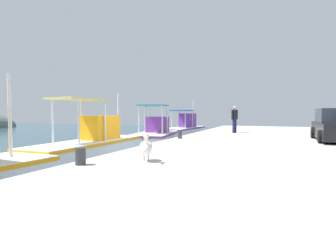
{
  "coord_description": "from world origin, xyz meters",
  "views": [
    {
      "loc": [
        -10.5,
        -5.26,
        2.18
      ],
      "look_at": [
        5.07,
        1.04,
        1.34
      ],
      "focal_mm": 29.23,
      "sensor_mm": 36.0,
      "label": 1
    }
  ],
  "objects": [
    {
      "name": "fishing_boat_third",
      "position": [
        -0.92,
        2.21,
        0.71
      ],
      "size": [
        6.37,
        1.89,
        3.14
      ],
      "color": "white",
      "rests_on": "ground"
    },
    {
      "name": "quay_pier",
      "position": [
        0.0,
        -5.0,
        0.4
      ],
      "size": [
        36.0,
        10.0,
        0.8
      ],
      "primitive_type": "cube",
      "color": "#B2B2AD",
      "rests_on": "ground"
    },
    {
      "name": "mooring_bollard_third",
      "position": [
        3.04,
        -0.45,
        1.01
      ],
      "size": [
        0.23,
        0.23,
        0.42
      ],
      "primitive_type": "cylinder",
      "color": "#333338",
      "rests_on": "quay_pier"
    },
    {
      "name": "mooring_bollard_second",
      "position": [
        -4.76,
        -0.45,
        1.03
      ],
      "size": [
        0.27,
        0.27,
        0.45
      ],
      "primitive_type": "cylinder",
      "color": "#333338",
      "rests_on": "quay_pier"
    },
    {
      "name": "fisherman_standing",
      "position": [
        8.23,
        -2.52,
        1.79
      ],
      "size": [
        0.54,
        0.39,
        1.79
      ],
      "color": "#1E234C",
      "rests_on": "quay_pier"
    },
    {
      "name": "fishing_boat_fourth",
      "position": [
        5.29,
        1.99,
        0.66
      ],
      "size": [
        5.05,
        2.85,
        2.76
      ],
      "color": "silver",
      "rests_on": "ground"
    },
    {
      "name": "fishing_boat_fifth",
      "position": [
        12.79,
        2.52,
        0.68
      ],
      "size": [
        6.2,
        2.26,
        3.32
      ],
      "color": "white",
      "rests_on": "ground"
    },
    {
      "name": "pelican",
      "position": [
        -3.62,
        -1.8,
        1.2
      ],
      "size": [
        0.94,
        0.63,
        0.82
      ],
      "color": "tan",
      "rests_on": "quay_pier"
    }
  ]
}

